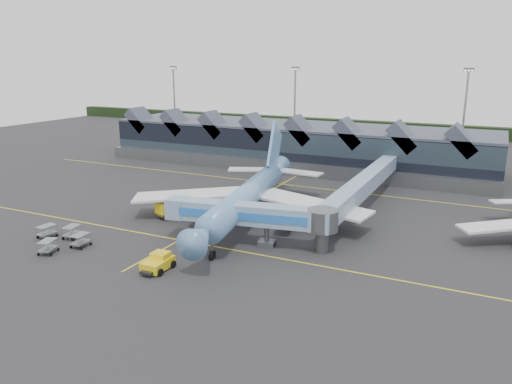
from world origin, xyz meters
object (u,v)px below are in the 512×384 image
at_px(jet_bridge, 260,216).
at_px(pushback_tug, 158,263).
at_px(fuel_truck, 181,204).
at_px(main_airliner, 249,195).

relative_size(jet_bridge, pushback_tug, 5.12).
xyz_separation_m(jet_bridge, fuel_truck, (-17.60, 7.37, -2.47)).
relative_size(main_airliner, pushback_tug, 9.56).
xyz_separation_m(jet_bridge, pushback_tug, (-7.45, -12.50, -3.26)).
bearing_deg(main_airliner, jet_bridge, -65.87).
bearing_deg(fuel_truck, jet_bridge, -4.54).
bearing_deg(pushback_tug, fuel_truck, 115.62).
bearing_deg(main_airliner, fuel_truck, 178.42).
relative_size(main_airliner, fuel_truck, 4.89).
xyz_separation_m(main_airliner, pushback_tug, (-1.27, -21.58, -3.25)).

